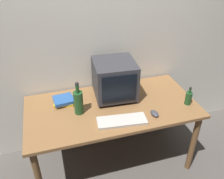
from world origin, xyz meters
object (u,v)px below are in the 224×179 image
object	(u,v)px
crt_monitor	(114,79)
keyboard	(122,121)
bottle_short	(189,98)
bottle_tall	(78,102)
book_stack	(64,101)
computer_mouse	(155,113)

from	to	relation	value
crt_monitor	keyboard	size ratio (longest dim) A/B	0.98
crt_monitor	bottle_short	size ratio (longest dim) A/B	2.19
bottle_tall	book_stack	size ratio (longest dim) A/B	1.57
keyboard	computer_mouse	world-z (taller)	computer_mouse
bottle_short	book_stack	bearing A→B (deg)	162.97
bottle_tall	keyboard	bearing A→B (deg)	-35.48
bottle_short	crt_monitor	bearing A→B (deg)	152.69
computer_mouse	book_stack	xyz separation A→B (m)	(-0.75, 0.41, 0.01)
keyboard	book_stack	xyz separation A→B (m)	(-0.44, 0.42, 0.02)
computer_mouse	bottle_tall	distance (m)	0.68
crt_monitor	computer_mouse	bearing A→B (deg)	-57.12
crt_monitor	bottle_tall	distance (m)	0.42
keyboard	bottle_short	size ratio (longest dim) A/B	2.24
bottle_short	bottle_tall	bearing A→B (deg)	171.10
crt_monitor	book_stack	world-z (taller)	crt_monitor
crt_monitor	bottle_tall	xyz separation A→B (m)	(-0.38, -0.17, -0.07)
computer_mouse	book_stack	world-z (taller)	book_stack
bottle_short	book_stack	distance (m)	1.17
book_stack	computer_mouse	bearing A→B (deg)	-28.80
bottle_tall	bottle_short	bearing A→B (deg)	-8.90
computer_mouse	bottle_short	distance (m)	0.38
crt_monitor	keyboard	xyz separation A→B (m)	(-0.05, -0.40, -0.18)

